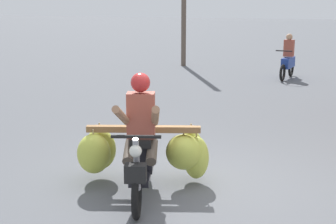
# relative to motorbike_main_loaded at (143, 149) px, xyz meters

# --- Properties ---
(ground_plane) EXTENTS (120.00, 120.00, 0.00)m
(ground_plane) POSITION_rel_motorbike_main_loaded_xyz_m (0.73, 0.13, -0.53)
(ground_plane) COLOR #56595E
(motorbike_main_loaded) EXTENTS (1.78, 1.94, 1.58)m
(motorbike_main_loaded) POSITION_rel_motorbike_main_loaded_xyz_m (0.00, 0.00, 0.00)
(motorbike_main_loaded) COLOR black
(motorbike_main_loaded) RESTS_ON ground
(motorbike_distant_ahead_left) EXTENTS (0.50, 1.62, 1.40)m
(motorbike_distant_ahead_left) POSITION_rel_motorbike_main_loaded_xyz_m (0.67, 10.26, 0.04)
(motorbike_distant_ahead_left) COLOR black
(motorbike_distant_ahead_left) RESTS_ON ground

